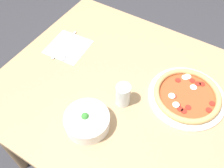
{
  "coord_description": "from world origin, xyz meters",
  "views": [
    {
      "loc": [
        -0.26,
        0.62,
        1.68
      ],
      "look_at": [
        0.11,
        0.02,
        0.77
      ],
      "focal_mm": 40.0,
      "sensor_mm": 36.0,
      "label": 1
    }
  ],
  "objects_px": {
    "bowl": "(87,120)",
    "glass": "(123,95)",
    "fork": "(73,48)",
    "knife": "(65,44)",
    "pizza": "(187,95)"
  },
  "relations": [
    {
      "from": "pizza",
      "to": "bowl",
      "type": "height_order",
      "value": "bowl"
    },
    {
      "from": "fork",
      "to": "knife",
      "type": "height_order",
      "value": "same"
    },
    {
      "from": "glass",
      "to": "pizza",
      "type": "bearing_deg",
      "value": -143.77
    },
    {
      "from": "fork",
      "to": "glass",
      "type": "distance_m",
      "value": 0.42
    },
    {
      "from": "fork",
      "to": "glass",
      "type": "relative_size",
      "value": 1.79
    },
    {
      "from": "bowl",
      "to": "glass",
      "type": "bearing_deg",
      "value": -110.71
    },
    {
      "from": "fork",
      "to": "bowl",
      "type": "bearing_deg",
      "value": 39.24
    },
    {
      "from": "pizza",
      "to": "bowl",
      "type": "xyz_separation_m",
      "value": [
        0.3,
        0.35,
        0.02
      ]
    },
    {
      "from": "knife",
      "to": "fork",
      "type": "bearing_deg",
      "value": 76.27
    },
    {
      "from": "knife",
      "to": "pizza",
      "type": "bearing_deg",
      "value": 85.36
    },
    {
      "from": "pizza",
      "to": "glass",
      "type": "relative_size",
      "value": 3.15
    },
    {
      "from": "pizza",
      "to": "glass",
      "type": "bearing_deg",
      "value": 36.23
    },
    {
      "from": "fork",
      "to": "knife",
      "type": "xyz_separation_m",
      "value": [
        0.06,
        -0.01,
        -0.0
      ]
    },
    {
      "from": "pizza",
      "to": "knife",
      "type": "bearing_deg",
      "value": 1.0
    },
    {
      "from": "bowl",
      "to": "fork",
      "type": "relative_size",
      "value": 0.96
    }
  ]
}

